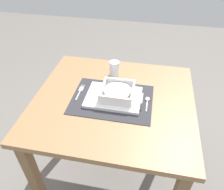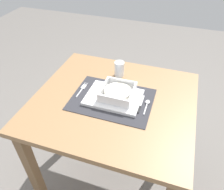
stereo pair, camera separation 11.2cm
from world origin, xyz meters
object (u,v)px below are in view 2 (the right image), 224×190
Objects in this scene: dining_table at (114,115)px; drinking_glass at (119,69)px; spoon at (147,103)px; fork at (82,89)px; butter_knife at (140,105)px; porridge_bowl at (118,93)px.

drinking_glass is at bearing 99.52° from dining_table.
spoon is at bearing -44.19° from drinking_glass.
fork is at bearing 173.10° from dining_table.
butter_knife is 1.52× the size of drinking_glass.
porridge_bowl reaches higher than fork.
butter_knife is at bearing -7.21° from fork.
drinking_glass is (-0.06, 0.21, 0.00)m from porridge_bowl.
porridge_bowl is at bearing -176.21° from spoon.
dining_table is 0.21m from spoon.
dining_table is at bearing -8.61° from fork.
spoon is (0.36, -0.01, 0.00)m from fork.
dining_table is 0.27m from drinking_glass.
spoon reaches higher than fork.
porridge_bowl is 1.25× the size of fork.
butter_knife is (-0.03, -0.02, -0.00)m from spoon.
butter_knife is (0.12, -0.02, -0.03)m from porridge_bowl.
drinking_glass reaches higher than fork.
fork is 1.22× the size of spoon.
fork is at bearing 177.00° from butter_knife.
porridge_bowl reaches higher than butter_knife.
porridge_bowl reaches higher than dining_table.
porridge_bowl is 0.16m from spoon.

